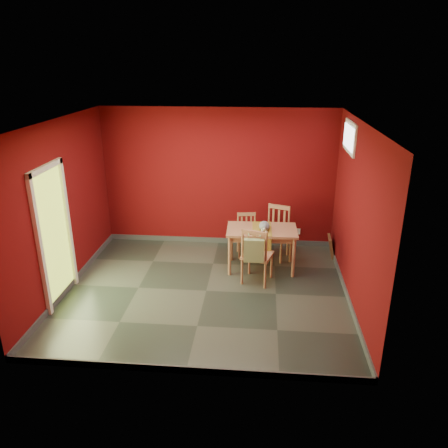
# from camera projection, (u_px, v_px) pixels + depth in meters

# --- Properties ---
(ground) EXTENTS (4.50, 4.50, 0.00)m
(ground) POSITION_uv_depth(u_px,v_px,m) (206.00, 291.00, 7.09)
(ground) COLOR #2D342D
(ground) RESTS_ON ground
(room_shell) EXTENTS (4.50, 4.50, 4.50)m
(room_shell) POSITION_uv_depth(u_px,v_px,m) (206.00, 288.00, 7.07)
(room_shell) COLOR #5A090B
(room_shell) RESTS_ON ground
(doorway) EXTENTS (0.06, 1.01, 2.13)m
(doorway) POSITION_uv_depth(u_px,v_px,m) (53.00, 231.00, 6.50)
(doorway) COLOR #B7D838
(doorway) RESTS_ON ground
(window) EXTENTS (0.05, 0.90, 0.50)m
(window) POSITION_uv_depth(u_px,v_px,m) (350.00, 137.00, 6.99)
(window) COLOR white
(window) RESTS_ON room_shell
(outlet_plate) EXTENTS (0.08, 0.02, 0.12)m
(outlet_plate) POSITION_uv_depth(u_px,v_px,m) (298.00, 231.00, 8.70)
(outlet_plate) COLOR silver
(outlet_plate) RESTS_ON room_shell
(dining_table) EXTENTS (1.23, 0.74, 0.76)m
(dining_table) POSITION_uv_depth(u_px,v_px,m) (262.00, 234.00, 7.62)
(dining_table) COLOR #A56C4D
(dining_table) RESTS_ON ground
(table_runner) EXTENTS (0.34, 0.69, 0.35)m
(table_runner) POSITION_uv_depth(u_px,v_px,m) (262.00, 234.00, 7.50)
(table_runner) COLOR olive
(table_runner) RESTS_ON dining_table
(chair_far_left) EXTENTS (0.43, 0.43, 0.80)m
(chair_far_left) POSITION_uv_depth(u_px,v_px,m) (247.00, 234.00, 8.27)
(chair_far_left) COLOR #A56C4D
(chair_far_left) RESTS_ON ground
(chair_far_right) EXTENTS (0.59, 0.59, 0.98)m
(chair_far_right) POSITION_uv_depth(u_px,v_px,m) (276.00, 232.00, 8.15)
(chair_far_right) COLOR #A56C4D
(chair_far_right) RESTS_ON ground
(chair_near) EXTENTS (0.57, 0.57, 0.99)m
(chair_near) POSITION_uv_depth(u_px,v_px,m) (257.00, 255.00, 7.19)
(chair_near) COLOR #A56C4D
(chair_near) RESTS_ON ground
(tote_bag) EXTENTS (0.32, 0.19, 0.45)m
(tote_bag) POSITION_uv_depth(u_px,v_px,m) (254.00, 250.00, 6.92)
(tote_bag) COLOR #80925D
(tote_bag) RESTS_ON chair_near
(cat) EXTENTS (0.23, 0.40, 0.19)m
(cat) POSITION_uv_depth(u_px,v_px,m) (264.00, 224.00, 7.52)
(cat) COLOR slate
(cat) RESTS_ON table_runner
(picture_frame) EXTENTS (0.15, 0.39, 0.39)m
(picture_frame) POSITION_uv_depth(u_px,v_px,m) (331.00, 246.00, 8.28)
(picture_frame) COLOR brown
(picture_frame) RESTS_ON ground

